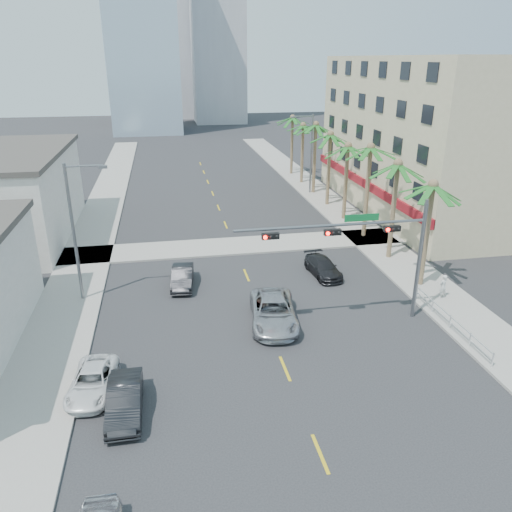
% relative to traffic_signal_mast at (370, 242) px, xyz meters
% --- Properties ---
extents(ground, '(260.00, 260.00, 0.00)m').
position_rel_traffic_signal_mast_xyz_m(ground, '(-5.78, -7.95, -5.06)').
color(ground, '#262628').
rests_on(ground, ground).
extents(sidewalk_right, '(4.00, 120.00, 0.15)m').
position_rel_traffic_signal_mast_xyz_m(sidewalk_right, '(6.22, 12.05, -4.99)').
color(sidewalk_right, gray).
rests_on(sidewalk_right, ground).
extents(sidewalk_left, '(4.00, 120.00, 0.15)m').
position_rel_traffic_signal_mast_xyz_m(sidewalk_left, '(-17.78, 12.05, -4.99)').
color(sidewalk_left, gray).
rests_on(sidewalk_left, ground).
extents(sidewalk_cross, '(80.00, 4.00, 0.15)m').
position_rel_traffic_signal_mast_xyz_m(sidewalk_cross, '(-5.78, 14.05, -4.99)').
color(sidewalk_cross, gray).
rests_on(sidewalk_cross, ground).
extents(building_right, '(15.25, 28.00, 15.00)m').
position_rel_traffic_signal_mast_xyz_m(building_right, '(16.21, 22.05, 2.43)').
color(building_right, '#C2B389').
rests_on(building_right, ground).
extents(tower_far_left, '(14.00, 14.00, 48.00)m').
position_rel_traffic_signal_mast_xyz_m(tower_far_left, '(-13.78, 87.05, 18.94)').
color(tower_far_left, '#99B2C6').
rests_on(tower_far_left, ground).
extents(tower_far_center, '(16.00, 16.00, 42.00)m').
position_rel_traffic_signal_mast_xyz_m(tower_far_center, '(-8.78, 117.05, 15.94)').
color(tower_far_center, '#ADADB2').
rests_on(tower_far_center, ground).
extents(traffic_signal_mast, '(11.12, 0.54, 7.20)m').
position_rel_traffic_signal_mast_xyz_m(traffic_signal_mast, '(0.00, 0.00, 0.00)').
color(traffic_signal_mast, slate).
rests_on(traffic_signal_mast, ground).
extents(palm_tree_0, '(4.80, 4.80, 7.80)m').
position_rel_traffic_signal_mast_xyz_m(palm_tree_0, '(5.82, 4.05, 2.02)').
color(palm_tree_0, brown).
rests_on(palm_tree_0, ground).
extents(palm_tree_1, '(4.80, 4.80, 8.16)m').
position_rel_traffic_signal_mast_xyz_m(palm_tree_1, '(5.82, 9.25, 2.37)').
color(palm_tree_1, brown).
rests_on(palm_tree_1, ground).
extents(palm_tree_2, '(4.80, 4.80, 8.52)m').
position_rel_traffic_signal_mast_xyz_m(palm_tree_2, '(5.82, 14.45, 2.72)').
color(palm_tree_2, brown).
rests_on(palm_tree_2, ground).
extents(palm_tree_3, '(4.80, 4.80, 7.80)m').
position_rel_traffic_signal_mast_xyz_m(palm_tree_3, '(5.82, 19.65, 2.02)').
color(palm_tree_3, brown).
rests_on(palm_tree_3, ground).
extents(palm_tree_4, '(4.80, 4.80, 8.16)m').
position_rel_traffic_signal_mast_xyz_m(palm_tree_4, '(5.82, 24.85, 2.37)').
color(palm_tree_4, brown).
rests_on(palm_tree_4, ground).
extents(palm_tree_5, '(4.80, 4.80, 8.52)m').
position_rel_traffic_signal_mast_xyz_m(palm_tree_5, '(5.82, 30.05, 2.72)').
color(palm_tree_5, brown).
rests_on(palm_tree_5, ground).
extents(palm_tree_6, '(4.80, 4.80, 7.80)m').
position_rel_traffic_signal_mast_xyz_m(palm_tree_6, '(5.82, 35.25, 2.02)').
color(palm_tree_6, brown).
rests_on(palm_tree_6, ground).
extents(palm_tree_7, '(4.80, 4.80, 8.16)m').
position_rel_traffic_signal_mast_xyz_m(palm_tree_7, '(5.82, 40.45, 2.37)').
color(palm_tree_7, brown).
rests_on(palm_tree_7, ground).
extents(streetlight_left, '(2.55, 0.25, 9.00)m').
position_rel_traffic_signal_mast_xyz_m(streetlight_left, '(-16.78, 6.05, -0.00)').
color(streetlight_left, slate).
rests_on(streetlight_left, ground).
extents(streetlight_right, '(2.55, 0.25, 9.00)m').
position_rel_traffic_signal_mast_xyz_m(streetlight_right, '(5.21, 30.05, -0.00)').
color(streetlight_right, slate).
rests_on(streetlight_right, ground).
extents(guardrail, '(0.08, 8.08, 1.00)m').
position_rel_traffic_signal_mast_xyz_m(guardrail, '(4.52, -1.95, -4.39)').
color(guardrail, silver).
rests_on(guardrail, ground).
extents(car_parked_mid, '(1.47, 4.22, 1.39)m').
position_rel_traffic_signal_mast_xyz_m(car_parked_mid, '(-13.58, -5.99, -4.37)').
color(car_parked_mid, black).
rests_on(car_parked_mid, ground).
extents(car_parked_far, '(2.35, 4.37, 1.16)m').
position_rel_traffic_signal_mast_xyz_m(car_parked_far, '(-15.18, -4.15, -4.48)').
color(car_parked_far, white).
rests_on(car_parked_far, ground).
extents(car_lane_left, '(1.81, 4.17, 1.34)m').
position_rel_traffic_signal_mast_xyz_m(car_lane_left, '(-10.44, 7.05, -4.39)').
color(car_lane_left, black).
rests_on(car_lane_left, ground).
extents(car_lane_center, '(3.35, 5.99, 1.58)m').
position_rel_traffic_signal_mast_xyz_m(car_lane_center, '(-5.38, 0.72, -4.27)').
color(car_lane_center, '#B4B4B9').
rests_on(car_lane_center, ground).
extents(car_lane_right, '(2.11, 4.40, 1.24)m').
position_rel_traffic_signal_mast_xyz_m(car_lane_right, '(-0.28, 7.08, -4.44)').
color(car_lane_right, black).
rests_on(car_lane_right, ground).
extents(pedestrian, '(0.68, 0.56, 1.61)m').
position_rel_traffic_signal_mast_xyz_m(pedestrian, '(6.16, 1.81, -4.11)').
color(pedestrian, silver).
rests_on(pedestrian, sidewalk_right).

